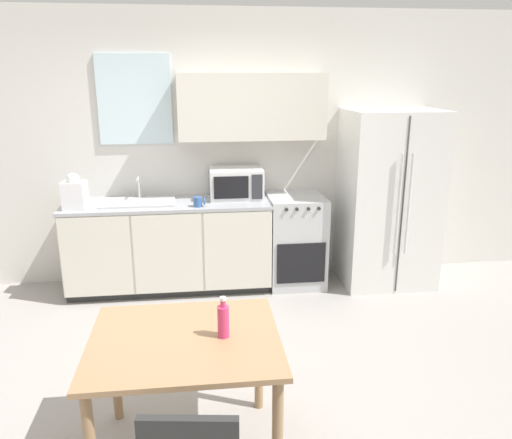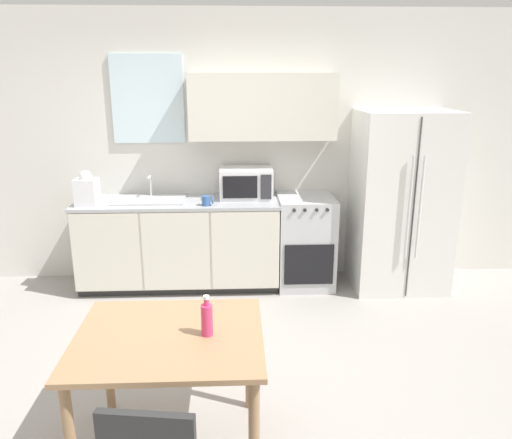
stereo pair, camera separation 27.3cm
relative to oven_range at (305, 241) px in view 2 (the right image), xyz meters
The scene contains 11 objects.
ground_plane 1.99m from the oven_range, 118.70° to the right, with size 12.00×12.00×0.00m, color gray.
wall_back 1.33m from the oven_range, 160.88° to the left, with size 12.00×0.38×2.70m.
kitchen_counter 1.27m from the oven_range, behind, with size 1.98×0.62×0.90m.
oven_range is the anchor object (origin of this frame).
refrigerator 1.02m from the oven_range, ahead, with size 0.90×0.75×1.76m.
kitchen_sink 1.61m from the oven_range, behind, with size 0.70×0.39×0.23m.
microwave 0.84m from the oven_range, behind, with size 0.52×0.37×0.30m.
coffee_mug 1.10m from the oven_range, 168.25° to the right, with size 0.11×0.08×0.09m.
grocery_bag_0 2.17m from the oven_range, behind, with size 0.21×0.19×0.34m.
dining_table 2.57m from the oven_range, 114.61° to the right, with size 1.01×0.86×0.74m.
drink_bottle 2.52m from the oven_range, 110.19° to the right, with size 0.06×0.06×0.23m.
Camera 2 is at (0.23, -3.05, 2.10)m, focal length 35.00 mm.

